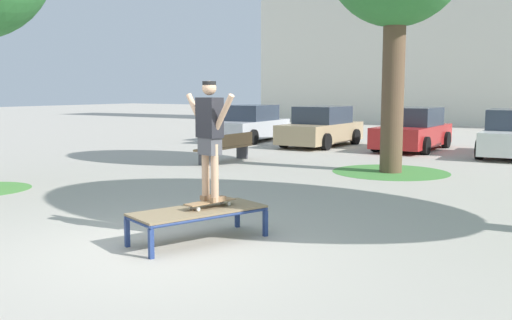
{
  "coord_description": "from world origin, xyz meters",
  "views": [
    {
      "loc": [
        5.08,
        -5.58,
        2.12
      ],
      "look_at": [
        0.16,
        2.11,
        1.0
      ],
      "focal_mm": 40.13,
      "sensor_mm": 36.0,
      "label": 1
    }
  ],
  "objects_px": {
    "skate_box": "(198,212)",
    "car_tan": "(321,128)",
    "park_bench": "(226,147)",
    "car_silver": "(250,125)",
    "car_red": "(413,130)",
    "skater": "(210,132)",
    "skateboard": "(210,202)"
  },
  "relations": [
    {
      "from": "skater",
      "to": "park_bench",
      "type": "relative_size",
      "value": 0.7
    },
    {
      "from": "car_silver",
      "to": "park_bench",
      "type": "distance_m",
      "value": 6.98
    },
    {
      "from": "car_silver",
      "to": "park_bench",
      "type": "relative_size",
      "value": 1.8
    },
    {
      "from": "car_silver",
      "to": "car_tan",
      "type": "bearing_deg",
      "value": -3.84
    },
    {
      "from": "car_red",
      "to": "skate_box",
      "type": "bearing_deg",
      "value": -84.63
    },
    {
      "from": "skateboard",
      "to": "car_tan",
      "type": "xyz_separation_m",
      "value": [
        -4.75,
        13.24,
        0.15
      ]
    },
    {
      "from": "car_tan",
      "to": "skateboard",
      "type": "bearing_deg",
      "value": -70.28
    },
    {
      "from": "car_silver",
      "to": "car_red",
      "type": "bearing_deg",
      "value": 2.08
    },
    {
      "from": "skate_box",
      "to": "car_red",
      "type": "xyz_separation_m",
      "value": [
        -1.31,
        13.9,
        0.28
      ]
    },
    {
      "from": "skateboard",
      "to": "car_silver",
      "type": "bearing_deg",
      "value": 121.08
    },
    {
      "from": "car_tan",
      "to": "car_red",
      "type": "height_order",
      "value": "same"
    },
    {
      "from": "park_bench",
      "to": "skate_box",
      "type": "bearing_deg",
      "value": -56.87
    },
    {
      "from": "skater",
      "to": "car_tan",
      "type": "distance_m",
      "value": 14.09
    },
    {
      "from": "park_bench",
      "to": "car_silver",
      "type": "bearing_deg",
      "value": 117.19
    },
    {
      "from": "car_silver",
      "to": "car_tan",
      "type": "distance_m",
      "value": 3.38
    },
    {
      "from": "car_silver",
      "to": "car_red",
      "type": "relative_size",
      "value": 1.03
    },
    {
      "from": "car_tan",
      "to": "park_bench",
      "type": "xyz_separation_m",
      "value": [
        -0.19,
        -5.98,
        -0.24
      ]
    },
    {
      "from": "car_silver",
      "to": "park_bench",
      "type": "height_order",
      "value": "car_silver"
    },
    {
      "from": "skate_box",
      "to": "park_bench",
      "type": "distance_m",
      "value": 8.9
    },
    {
      "from": "skate_box",
      "to": "car_tan",
      "type": "relative_size",
      "value": 0.49
    },
    {
      "from": "skate_box",
      "to": "skateboard",
      "type": "bearing_deg",
      "value": 70.11
    },
    {
      "from": "skater",
      "to": "car_red",
      "type": "bearing_deg",
      "value": 95.73
    },
    {
      "from": "skateboard",
      "to": "park_bench",
      "type": "height_order",
      "value": "park_bench"
    },
    {
      "from": "car_tan",
      "to": "car_silver",
      "type": "bearing_deg",
      "value": 176.16
    },
    {
      "from": "skateboard",
      "to": "park_bench",
      "type": "bearing_deg",
      "value": 124.17
    },
    {
      "from": "skate_box",
      "to": "car_silver",
      "type": "height_order",
      "value": "car_silver"
    },
    {
      "from": "car_red",
      "to": "park_bench",
      "type": "relative_size",
      "value": 1.75
    },
    {
      "from": "skater",
      "to": "car_silver",
      "type": "height_order",
      "value": "skater"
    },
    {
      "from": "skater",
      "to": "park_bench",
      "type": "height_order",
      "value": "skater"
    },
    {
      "from": "skateboard",
      "to": "car_tan",
      "type": "distance_m",
      "value": 14.07
    },
    {
      "from": "skate_box",
      "to": "car_red",
      "type": "height_order",
      "value": "car_red"
    },
    {
      "from": "car_tan",
      "to": "park_bench",
      "type": "bearing_deg",
      "value": -91.8
    }
  ]
}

